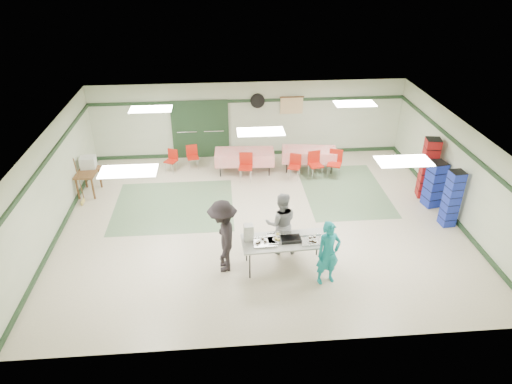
{
  "coord_description": "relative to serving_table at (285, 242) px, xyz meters",
  "views": [
    {
      "loc": [
        -1.01,
        -10.83,
        7.01
      ],
      "look_at": [
        -0.14,
        -0.3,
        1.09
      ],
      "focal_mm": 32.0,
      "sensor_mm": 36.0,
      "label": 1
    }
  ],
  "objects": [
    {
      "name": "chair_a",
      "position": [
        1.63,
        4.62,
        -0.17
      ],
      "size": [
        0.49,
        0.49,
        0.9
      ],
      "rotation": [
        0.0,
        0.0,
        0.2
      ],
      "color": "#B8180E",
      "rests_on": "floor"
    },
    {
      "name": "dining_table_b",
      "position": [
        -0.65,
        5.19,
        -0.15
      ],
      "size": [
        2.0,
        0.96,
        0.77
      ],
      "rotation": [
        0.0,
        0.0,
        -0.04
      ],
      "color": "red",
      "rests_on": "floor"
    },
    {
      "name": "trim_right",
      "position": [
        5.07,
        2.09,
        1.33
      ],
      "size": [
        0.06,
        9.0,
        0.1
      ],
      "primitive_type": "cube",
      "rotation": [
        0.0,
        0.0,
        1.57
      ],
      "color": "#1C341D",
      "rests_on": "wall_back"
    },
    {
      "name": "green_patch_b",
      "position": [
        2.4,
        3.59,
        -0.72
      ],
      "size": [
        2.5,
        3.5,
        0.01
      ],
      "primitive_type": "cube",
      "color": "slate",
      "rests_on": "floor"
    },
    {
      "name": "volunteer_dark",
      "position": [
        -1.46,
        0.05,
        0.2
      ],
      "size": [
        0.7,
        1.2,
        1.84
      ],
      "primitive_type": "imported",
      "rotation": [
        0.0,
        0.0,
        -1.56
      ],
      "color": "black",
      "rests_on": "floor"
    },
    {
      "name": "chair_loose_b",
      "position": [
        -3.1,
        5.46,
        -0.25
      ],
      "size": [
        0.49,
        0.49,
        0.78
      ],
      "rotation": [
        0.0,
        0.0,
        -0.47
      ],
      "color": "#B8180E",
      "rests_on": "floor"
    },
    {
      "name": "double_door_left",
      "position": [
        -2.6,
        6.53,
        0.33
      ],
      "size": [
        0.9,
        0.06,
        2.1
      ],
      "primitive_type": "cube",
      "color": "gray",
      "rests_on": "floor"
    },
    {
      "name": "volunteer_grey",
      "position": [
        -0.02,
        0.64,
        0.1
      ],
      "size": [
        0.81,
        0.64,
        1.65
      ],
      "primitive_type": "imported",
      "rotation": [
        0.0,
        0.0,
        3.12
      ],
      "color": "gray",
      "rests_on": "floor"
    },
    {
      "name": "baseboard_left",
      "position": [
        -5.87,
        2.09,
        -0.66
      ],
      "size": [
        0.06,
        9.0,
        0.12
      ],
      "primitive_type": "cube",
      "rotation": [
        0.0,
        0.0,
        1.57
      ],
      "color": "#1C341D",
      "rests_on": "floor"
    },
    {
      "name": "chair_c",
      "position": [
        2.31,
        4.62,
        -0.15
      ],
      "size": [
        0.57,
        0.57,
        0.93
      ],
      "rotation": [
        0.0,
        0.0,
        -0.4
      ],
      "color": "#B8180E",
      "rests_on": "floor"
    },
    {
      "name": "wall_back",
      "position": [
        -0.4,
        6.59,
        0.63
      ],
      "size": [
        11.0,
        0.0,
        11.0
      ],
      "primitive_type": "plane",
      "rotation": [
        1.57,
        0.0,
        0.0
      ],
      "color": "beige",
      "rests_on": "floor"
    },
    {
      "name": "crate_stack_blue_a",
      "position": [
        4.75,
        2.52,
        -0.01
      ],
      "size": [
        0.51,
        0.51,
        1.41
      ],
      "primitive_type": "cube",
      "rotation": [
        0.0,
        0.0,
        0.19
      ],
      "color": "#1A2A9D",
      "rests_on": "floor"
    },
    {
      "name": "dining_table_a",
      "position": [
        1.55,
        5.19,
        -0.15
      ],
      "size": [
        1.9,
        1.04,
        0.77
      ],
      "rotation": [
        0.0,
        0.0,
        -0.13
      ],
      "color": "red",
      "rests_on": "floor"
    },
    {
      "name": "wall_fan",
      "position": [
        -0.1,
        6.53,
        1.33
      ],
      "size": [
        0.5,
        0.1,
        0.5
      ],
      "primitive_type": "cylinder",
      "rotation": [
        1.57,
        0.0,
        0.0
      ],
      "color": "black",
      "rests_on": "wall_back"
    },
    {
      "name": "serving_table",
      "position": [
        0.0,
        0.0,
        0.0
      ],
      "size": [
        2.09,
        0.93,
        0.76
      ],
      "rotation": [
        0.0,
        0.0,
        0.05
      ],
      "color": "#B7B6B1",
      "rests_on": "floor"
    },
    {
      "name": "wall_right",
      "position": [
        5.1,
        2.09,
        0.63
      ],
      "size": [
        0.0,
        9.0,
        9.0
      ],
      "primitive_type": "plane",
      "rotation": [
        1.57,
        0.0,
        -1.57
      ],
      "color": "beige",
      "rests_on": "floor"
    },
    {
      "name": "door_frame",
      "position": [
        -2.13,
        6.51,
        0.33
      ],
      "size": [
        2.0,
        0.03,
        2.15
      ],
      "primitive_type": "cube",
      "color": "#1C341D",
      "rests_on": "floor"
    },
    {
      "name": "printer_table",
      "position": [
        -5.55,
        4.11,
        -0.08
      ],
      "size": [
        0.65,
        0.95,
        0.74
      ],
      "rotation": [
        0.0,
        0.0,
        -0.07
      ],
      "color": "brown",
      "rests_on": "floor"
    },
    {
      "name": "ceiling",
      "position": [
        -0.4,
        2.09,
        1.98
      ],
      "size": [
        11.0,
        11.0,
        0.0
      ],
      "primitive_type": "plane",
      "rotation": [
        3.14,
        0.0,
        0.0
      ],
      "color": "white",
      "rests_on": "wall_back"
    },
    {
      "name": "sheet_tray_right",
      "position": [
        0.62,
        -0.09,
        0.05
      ],
      "size": [
        0.57,
        0.45,
        0.02
      ],
      "primitive_type": "cube",
      "rotation": [
        0.0,
        0.0,
        0.05
      ],
      "color": "silver",
      "rests_on": "serving_table"
    },
    {
      "name": "crate_stack_red",
      "position": [
        4.75,
        3.07,
        0.23
      ],
      "size": [
        0.49,
        0.49,
        1.9
      ],
      "primitive_type": "cube",
      "rotation": [
        0.0,
        0.0,
        -0.18
      ],
      "color": "maroon",
      "rests_on": "floor"
    },
    {
      "name": "crate_stack_blue_b",
      "position": [
        4.75,
        1.46,
        0.1
      ],
      "size": [
        0.4,
        0.4,
        1.65
      ],
      "primitive_type": "cube",
      "rotation": [
        0.0,
        0.0,
        0.1
      ],
      "color": "#1A2A9D",
      "rests_on": "floor"
    },
    {
      "name": "chair_b",
      "position": [
        0.97,
        4.61,
        -0.21
      ],
      "size": [
        0.49,
        0.5,
        0.83
      ],
      "rotation": [
        0.0,
        0.0,
        -0.34
      ],
      "color": "#B8180E",
      "rests_on": "floor"
    },
    {
      "name": "broom",
      "position": [
        -5.63,
        3.51,
        0.06
      ],
      "size": [
        0.05,
        0.24,
        1.5
      ],
      "primitive_type": "cylinder",
      "rotation": [
        0.14,
        0.0,
        -0.08
      ],
      "color": "brown",
      "rests_on": "floor"
    },
    {
      "name": "double_door_right",
      "position": [
        -1.65,
        6.53,
        0.33
      ],
      "size": [
        0.9,
        0.06,
        2.1
      ],
      "primitive_type": "cube",
      "color": "gray",
      "rests_on": "floor"
    },
    {
      "name": "floor",
      "position": [
        -0.4,
        2.09,
        -0.72
      ],
      "size": [
        11.0,
        11.0,
        0.0
      ],
      "primitive_type": "plane",
      "color": "beige",
      "rests_on": "ground"
    },
    {
      "name": "volunteer_teal",
      "position": [
        0.89,
        -0.62,
        0.08
      ],
      "size": [
        0.66,
        0.52,
        1.59
      ],
      "primitive_type": "imported",
      "rotation": [
        0.0,
        0.0,
        0.26
      ],
      "color": "teal",
      "rests_on": "floor"
    },
    {
      "name": "foam_box_stack",
      "position": [
        -0.86,
        0.11,
        0.24
      ],
      "size": [
        0.23,
        0.21,
        0.4
      ],
      "primitive_type": "cube",
      "rotation": [
        0.0,
        0.0,
        0.05
      ],
      "color": "white",
      "rests_on": "serving_table"
    },
    {
      "name": "scroll_banner",
      "position": [
        1.1,
        6.53,
        1.13
      ],
      "size": [
        0.8,
        0.02,
        0.6
      ],
      "primitive_type": "cube",
      "color": "#D2B083",
      "rests_on": "wall_back"
    },
    {
      "name": "wall_left",
      "position": [
        -5.9,
        2.09,
        0.63
      ],
      "size": [
        0.0,
        9.0,
        9.0
      ],
      "primitive_type": "plane",
      "rotation": [
        1.57,
        0.0,
        1.57
      ],
      "color": "beige",
      "rests_on": "floor"
    },
    {
      "name": "baseboard_back",
      "position": [
        -0.4,
        6.56,
        -0.66
      ],
      "size": [
        11.0,
        0.06,
        0.12
      ],
      "primitive_type": "cube",
      "color": "#1C341D",
      "rests_on": "floor"
    },
    {
      "name": "trim_left",
      "position": [
        -5.87,
        2.09,
        1.33
      ],
      "size": [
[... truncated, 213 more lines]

